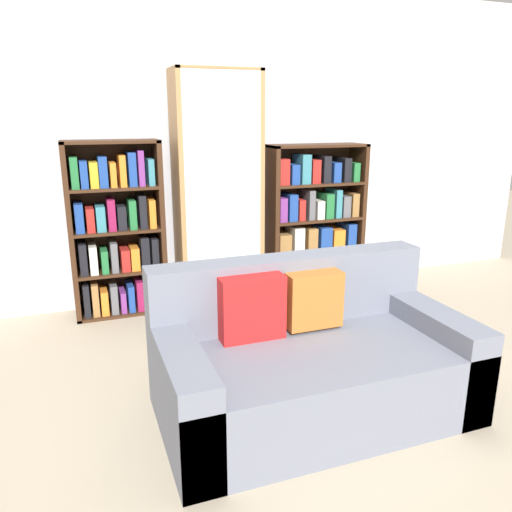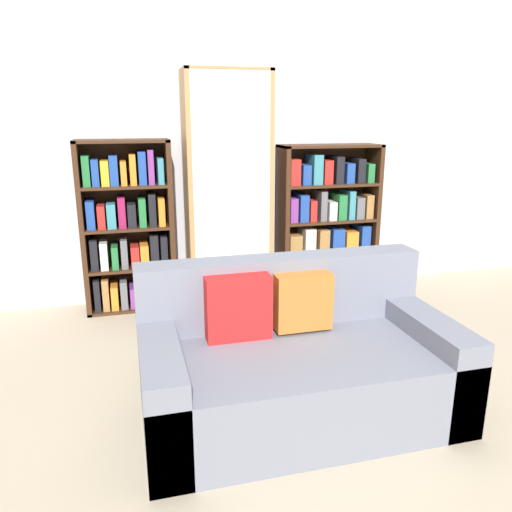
{
  "view_description": "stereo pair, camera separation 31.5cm",
  "coord_description": "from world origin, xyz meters",
  "px_view_note": "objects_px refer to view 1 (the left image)",
  "views": [
    {
      "loc": [
        -1.23,
        -1.58,
        1.6
      ],
      "look_at": [
        -0.08,
        1.57,
        0.66
      ],
      "focal_mm": 35.0,
      "sensor_mm": 36.0,
      "label": 1
    },
    {
      "loc": [
        -0.93,
        -1.67,
        1.6
      ],
      "look_at": [
        -0.08,
        1.57,
        0.66
      ],
      "focal_mm": 35.0,
      "sensor_mm": 36.0,
      "label": 2
    }
  ],
  "objects_px": {
    "bookshelf_right": "(314,222)",
    "wine_bottle": "(328,315)",
    "bookshelf_left": "(117,232)",
    "couch": "(310,362)",
    "display_cabinet": "(218,192)"
  },
  "relations": [
    {
      "from": "bookshelf_left",
      "to": "bookshelf_right",
      "type": "xyz_separation_m",
      "value": [
        1.79,
        -0.0,
        -0.04
      ]
    },
    {
      "from": "display_cabinet",
      "to": "couch",
      "type": "bearing_deg",
      "value": -90.27
    },
    {
      "from": "bookshelf_left",
      "to": "wine_bottle",
      "type": "relative_size",
      "value": 3.76
    },
    {
      "from": "display_cabinet",
      "to": "wine_bottle",
      "type": "xyz_separation_m",
      "value": [
        0.56,
        -1.0,
        -0.82
      ]
    },
    {
      "from": "couch",
      "to": "wine_bottle",
      "type": "height_order",
      "value": "couch"
    },
    {
      "from": "couch",
      "to": "wine_bottle",
      "type": "distance_m",
      "value": 1.03
    },
    {
      "from": "bookshelf_left",
      "to": "display_cabinet",
      "type": "relative_size",
      "value": 0.72
    },
    {
      "from": "couch",
      "to": "bookshelf_right",
      "type": "xyz_separation_m",
      "value": [
        0.94,
        1.86,
        0.36
      ]
    },
    {
      "from": "display_cabinet",
      "to": "wine_bottle",
      "type": "height_order",
      "value": "display_cabinet"
    },
    {
      "from": "bookshelf_left",
      "to": "display_cabinet",
      "type": "bearing_deg",
      "value": -1.09
    },
    {
      "from": "display_cabinet",
      "to": "bookshelf_right",
      "type": "distance_m",
      "value": 0.99
    },
    {
      "from": "couch",
      "to": "display_cabinet",
      "type": "height_order",
      "value": "display_cabinet"
    },
    {
      "from": "wine_bottle",
      "to": "bookshelf_right",
      "type": "bearing_deg",
      "value": 69.91
    },
    {
      "from": "bookshelf_right",
      "to": "wine_bottle",
      "type": "distance_m",
      "value": 1.19
    },
    {
      "from": "couch",
      "to": "wine_bottle",
      "type": "relative_size",
      "value": 4.43
    }
  ]
}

